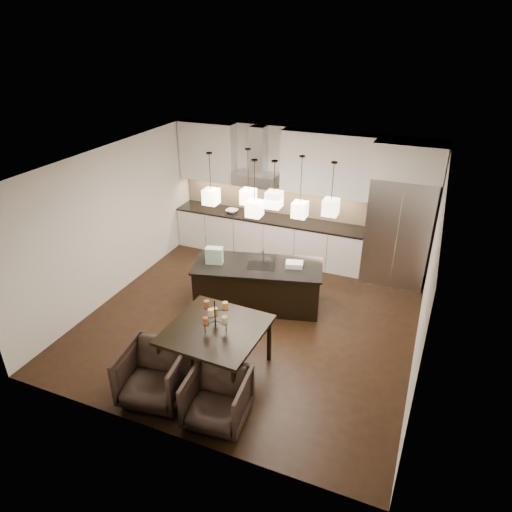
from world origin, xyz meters
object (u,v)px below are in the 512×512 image
at_px(refrigerator, 399,231).
at_px(island_body, 258,286).
at_px(armchair_left, 154,374).
at_px(armchair_right, 217,398).
at_px(dining_table, 217,350).

relative_size(refrigerator, island_body, 0.97).
distance_m(armchair_left, armchair_right, 0.98).
distance_m(island_body, dining_table, 1.96).
height_order(island_body, armchair_right, island_body).
relative_size(refrigerator, armchair_left, 2.46).
distance_m(island_body, armchair_right, 2.82).
bearing_deg(island_body, dining_table, -100.15).
relative_size(refrigerator, dining_table, 1.62).
distance_m(dining_table, armchair_left, 0.96).
distance_m(refrigerator, dining_table, 4.41).
height_order(island_body, armchair_left, armchair_left).
bearing_deg(armchair_right, dining_table, 111.51).
relative_size(dining_table, armchair_left, 1.52).
bearing_deg(armchair_right, armchair_left, 172.03).
distance_m(dining_table, armchair_right, 0.92).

